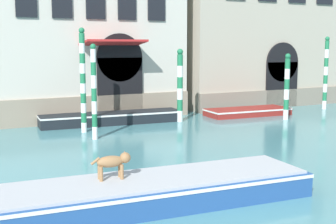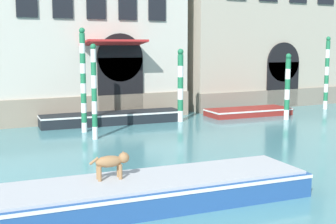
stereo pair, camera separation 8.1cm
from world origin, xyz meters
name	(u,v)px [view 2 (the right image)]	position (x,y,z in m)	size (l,w,h in m)	color
boat_foreground	(154,190)	(-0.75, 4.86, 0.34)	(7.78, 2.61, 0.65)	#234C8C
dog_on_deck	(112,162)	(-1.66, 5.22, 1.06)	(0.95, 0.35, 0.63)	#997047
boat_moored_near_palazzo	(112,118)	(2.31, 16.07, 0.28)	(6.90, 1.97, 0.54)	black
boat_moored_far	(248,112)	(9.75, 15.31, 0.20)	(4.68, 2.04, 0.38)	maroon
mooring_pole_0	(83,80)	(0.49, 14.57, 2.25)	(0.25, 0.25, 4.47)	white
mooring_pole_1	(180,85)	(5.52, 15.13, 1.80)	(0.29, 0.29, 3.56)	white
mooring_pole_2	(327,73)	(15.22, 15.21, 2.13)	(0.25, 0.25, 4.22)	white
mooring_pole_3	(287,86)	(10.58, 13.24, 1.68)	(0.27, 0.27, 3.32)	white
mooring_pole_4	(94,92)	(0.43, 12.90, 1.91)	(0.22, 0.22, 3.79)	white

